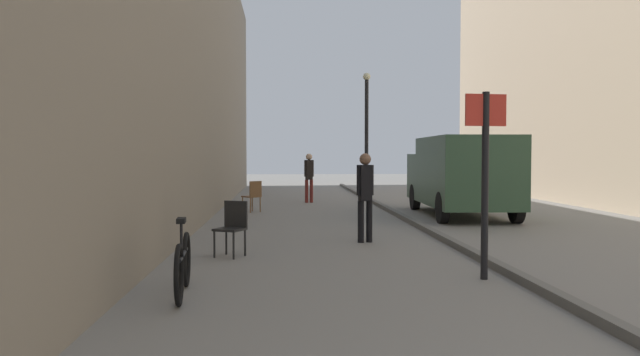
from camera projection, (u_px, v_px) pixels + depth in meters
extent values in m
plane|color=gray|center=(358.00, 233.00, 13.41)|extent=(80.00, 80.00, 0.00)
cube|color=gray|center=(128.00, 24.00, 12.93)|extent=(2.66, 40.00, 9.04)
cube|color=#615F5B|center=(428.00, 230.00, 13.51)|extent=(0.16, 40.00, 0.12)
cylinder|color=maroon|center=(307.00, 191.00, 21.83)|extent=(0.12, 0.12, 0.83)
cylinder|color=maroon|center=(311.00, 191.00, 21.88)|extent=(0.12, 0.12, 0.83)
cube|color=black|center=(309.00, 170.00, 21.82)|extent=(0.27, 0.24, 0.71)
cylinder|color=black|center=(306.00, 168.00, 21.79)|extent=(0.10, 0.10, 0.60)
cylinder|color=black|center=(312.00, 168.00, 21.86)|extent=(0.10, 0.10, 0.60)
sphere|color=tan|center=(309.00, 157.00, 21.81)|extent=(0.23, 0.23, 0.23)
cylinder|color=black|center=(361.00, 222.00, 11.96)|extent=(0.12, 0.12, 0.83)
cylinder|color=black|center=(369.00, 221.00, 12.01)|extent=(0.12, 0.12, 0.83)
cube|color=black|center=(365.00, 183.00, 11.95)|extent=(0.26, 0.24, 0.70)
cylinder|color=black|center=(359.00, 180.00, 11.92)|extent=(0.10, 0.10, 0.60)
cylinder|color=black|center=(371.00, 180.00, 11.98)|extent=(0.10, 0.10, 0.60)
sphere|color=brown|center=(365.00, 159.00, 11.93)|extent=(0.23, 0.23, 0.23)
cube|color=#335138|center=(467.00, 171.00, 16.51)|extent=(2.22, 4.01, 1.88)
cube|color=#335138|center=(444.00, 176.00, 19.25)|extent=(2.13, 1.61, 1.41)
cube|color=black|center=(440.00, 166.00, 19.77)|extent=(1.74, 0.11, 0.62)
cylinder|color=black|center=(415.00, 197.00, 19.10)|extent=(0.25, 0.81, 0.80)
cylinder|color=black|center=(474.00, 197.00, 19.14)|extent=(0.25, 0.81, 0.80)
cylinder|color=black|center=(443.00, 208.00, 15.26)|extent=(0.25, 0.81, 0.80)
cylinder|color=black|center=(516.00, 207.00, 15.30)|extent=(0.25, 0.81, 0.80)
cylinder|color=black|center=(485.00, 186.00, 8.40)|extent=(0.10, 0.10, 2.60)
cube|color=red|center=(486.00, 110.00, 8.36)|extent=(0.60, 0.11, 0.44)
cylinder|color=black|center=(367.00, 141.00, 22.57)|extent=(0.14, 0.14, 4.50)
sphere|color=beige|center=(367.00, 77.00, 22.47)|extent=(0.28, 0.28, 0.28)
torus|color=black|center=(187.00, 259.00, 7.98)|extent=(0.11, 0.72, 0.72)
torus|color=black|center=(179.00, 275.00, 6.94)|extent=(0.11, 0.72, 0.72)
cylinder|color=black|center=(183.00, 254.00, 7.45)|extent=(0.12, 0.95, 0.05)
cylinder|color=black|center=(181.00, 239.00, 7.25)|extent=(0.04, 0.04, 0.40)
cube|color=black|center=(181.00, 220.00, 7.25)|extent=(0.12, 0.25, 0.06)
cylinder|color=brown|center=(243.00, 205.00, 18.26)|extent=(0.04, 0.04, 0.45)
cylinder|color=brown|center=(252.00, 204.00, 18.53)|extent=(0.04, 0.04, 0.45)
cylinder|color=brown|center=(251.00, 205.00, 18.00)|extent=(0.04, 0.04, 0.45)
cylinder|color=brown|center=(260.00, 205.00, 18.27)|extent=(0.04, 0.04, 0.45)
cube|color=brown|center=(251.00, 197.00, 18.26)|extent=(0.62, 0.62, 0.04)
cube|color=brown|center=(256.00, 189.00, 18.11)|extent=(0.35, 0.33, 0.45)
cylinder|color=black|center=(234.00, 246.00, 10.04)|extent=(0.04, 0.04, 0.45)
cylinder|color=black|center=(214.00, 245.00, 10.19)|extent=(0.04, 0.04, 0.45)
cylinder|color=black|center=(245.00, 243.00, 10.38)|extent=(0.04, 0.04, 0.45)
cylinder|color=black|center=(226.00, 242.00, 10.53)|extent=(0.04, 0.04, 0.45)
cube|color=black|center=(230.00, 229.00, 10.28)|extent=(0.59, 0.59, 0.04)
cube|color=black|center=(236.00, 214.00, 10.45)|extent=(0.41, 0.23, 0.45)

